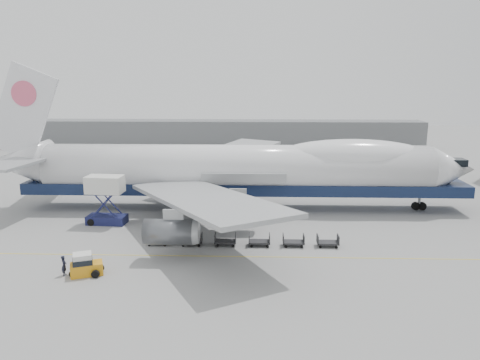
{
  "coord_description": "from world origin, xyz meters",
  "views": [
    {
      "loc": [
        2.51,
        -50.68,
        17.77
      ],
      "look_at": [
        0.61,
        6.0,
        5.34
      ],
      "focal_mm": 35.0,
      "sensor_mm": 36.0,
      "label": 1
    }
  ],
  "objects_px": {
    "ground_worker": "(64,266)",
    "baggage_tug": "(85,265)",
    "catering_truck": "(106,197)",
    "airliner": "(242,169)"
  },
  "relations": [
    {
      "from": "catering_truck",
      "to": "baggage_tug",
      "type": "xyz_separation_m",
      "value": [
        2.84,
        -15.48,
        -2.5
      ]
    },
    {
      "from": "ground_worker",
      "to": "baggage_tug",
      "type": "bearing_deg",
      "value": -96.3
    },
    {
      "from": "airliner",
      "to": "baggage_tug",
      "type": "relative_size",
      "value": 20.82
    },
    {
      "from": "airliner",
      "to": "catering_truck",
      "type": "bearing_deg",
      "value": -155.69
    },
    {
      "from": "baggage_tug",
      "to": "ground_worker",
      "type": "xyz_separation_m",
      "value": [
        -1.88,
        -0.16,
        0.02
      ]
    },
    {
      "from": "airliner",
      "to": "catering_truck",
      "type": "relative_size",
      "value": 11.08
    },
    {
      "from": "airliner",
      "to": "ground_worker",
      "type": "distance_m",
      "value": 28.28
    },
    {
      "from": "baggage_tug",
      "to": "airliner",
      "type": "bearing_deg",
      "value": 38.11
    },
    {
      "from": "catering_truck",
      "to": "ground_worker",
      "type": "xyz_separation_m",
      "value": [
        0.96,
        -15.63,
        -2.49
      ]
    },
    {
      "from": "airliner",
      "to": "catering_truck",
      "type": "distance_m",
      "value": 18.31
    }
  ]
}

